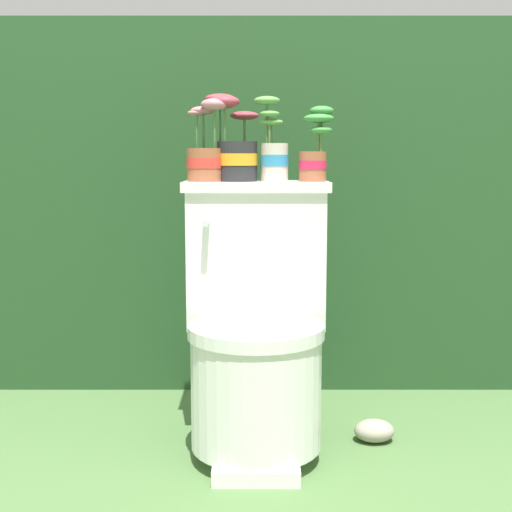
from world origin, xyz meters
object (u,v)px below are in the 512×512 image
potted_plant_midright (315,152)px  garden_stone (374,431)px  toilet (256,333)px  potted_plant_left (206,155)px  potted_plant_midleft (236,150)px  potted_plant_middle (273,152)px

potted_plant_midright → garden_stone: 0.86m
toilet → potted_plant_left: bearing=139.7°
garden_stone → potted_plant_left: bearing=170.1°
toilet → potted_plant_left: 0.55m
potted_plant_midleft → garden_stone: size_ratio=2.13×
potted_plant_middle → garden_stone: bearing=-16.1°
toilet → garden_stone: bearing=6.1°
garden_stone → toilet: bearing=-173.9°
potted_plant_left → garden_stone: size_ratio=2.00×
garden_stone → potted_plant_midleft: bearing=166.6°
potted_plant_left → potted_plant_midright: potted_plant_left is taller
potted_plant_midright → potted_plant_left: bearing=178.7°
potted_plant_middle → potted_plant_left: bearing=179.9°
toilet → potted_plant_left: size_ratio=3.21×
potted_plant_middle → potted_plant_midright: 0.12m
potted_plant_left → potted_plant_midleft: potted_plant_midleft is taller
potted_plant_middle → potted_plant_midright: (0.12, -0.01, -0.00)m
potted_plant_midleft → potted_plant_midright: size_ratio=1.16×
potted_plant_left → garden_stone: 0.98m
potted_plant_left → potted_plant_midleft: 0.09m
garden_stone → potted_plant_midright: bearing=155.9°
potted_plant_midleft → garden_stone: bearing=-13.4°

